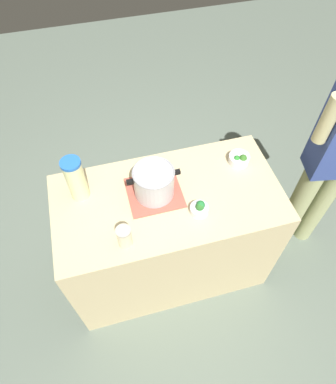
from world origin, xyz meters
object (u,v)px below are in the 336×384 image
at_px(person_cook, 333,163).
at_px(broccoli_bowl_center, 199,208).
at_px(broccoli_bowl_front, 239,159).
at_px(mason_jar, 124,237).
at_px(lemonade_pitcher, 76,179).
at_px(cooking_pot, 154,182).

bearing_deg(person_cook, broccoli_bowl_center, -172.30).
bearing_deg(broccoli_bowl_front, mason_jar, -154.66).
bearing_deg(broccoli_bowl_front, lemonade_pitcher, 179.62).
distance_m(cooking_pot, person_cook, 1.15).
relative_size(cooking_pot, person_cook, 0.18).
height_order(cooking_pot, lemonade_pitcher, lemonade_pitcher).
distance_m(lemonade_pitcher, broccoli_bowl_center, 0.71).
bearing_deg(cooking_pot, broccoli_bowl_center, -42.41).
xyz_separation_m(lemonade_pitcher, broccoli_bowl_center, (0.64, -0.30, -0.11)).
distance_m(lemonade_pitcher, mason_jar, 0.44).
xyz_separation_m(lemonade_pitcher, mason_jar, (0.19, -0.39, -0.08)).
xyz_separation_m(broccoli_bowl_front, person_cook, (0.58, -0.16, -0.02)).
bearing_deg(person_cook, mason_jar, -171.14).
distance_m(lemonade_pitcher, person_cook, 1.59).
bearing_deg(person_cook, lemonade_pitcher, 173.78).
bearing_deg(lemonade_pitcher, mason_jar, -63.33).
distance_m(cooking_pot, broccoli_bowl_front, 0.59).
relative_size(lemonade_pitcher, broccoli_bowl_center, 2.76).
xyz_separation_m(cooking_pot, broccoli_bowl_center, (0.21, -0.20, -0.07)).
distance_m(broccoli_bowl_front, broccoli_bowl_center, 0.46).
relative_size(cooking_pot, lemonade_pitcher, 1.06).
height_order(mason_jar, broccoli_bowl_center, mason_jar).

